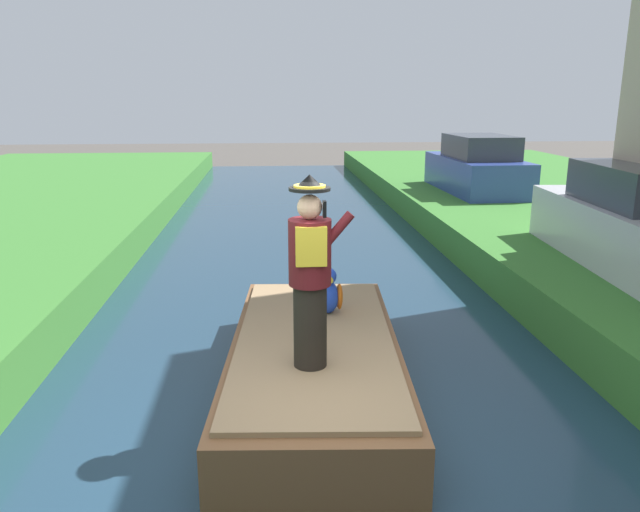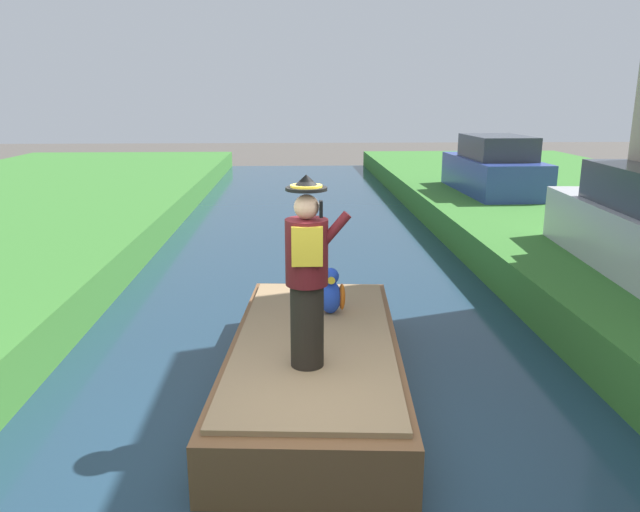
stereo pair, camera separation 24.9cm
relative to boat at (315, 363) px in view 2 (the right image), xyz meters
The scene contains 6 objects.
ground_plane 1.49m from the boat, 90.00° to the right, with size 80.00×80.00×0.00m, color #4C4742.
canal_water 1.47m from the boat, 90.00° to the right, with size 6.14×48.00×0.10m, color #1E384C.
boat is the anchor object (origin of this frame).
person_pirate 1.42m from the boat, 97.50° to the right, with size 0.61×0.42×1.85m.
parrot_plush 0.96m from the boat, 74.27° to the left, with size 0.36×0.35×0.57m.
parked_car_blue 11.14m from the boat, 62.62° to the left, with size 1.80×4.04×1.50m.
Camera 2 is at (-0.21, -4.73, 3.23)m, focal length 34.22 mm.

